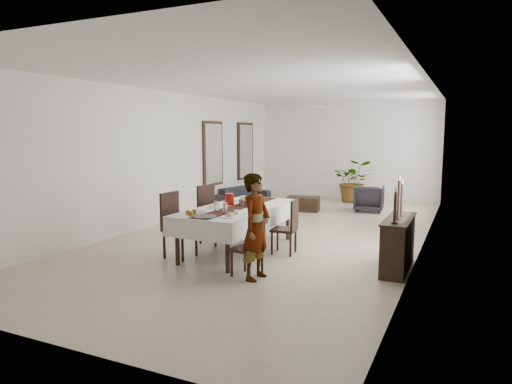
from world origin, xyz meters
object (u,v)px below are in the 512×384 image
object	(u,v)px
woman	(256,227)
sideboard_body	(398,245)
sofa	(243,196)
dining_table_top	(238,209)
red_pitcher	(230,199)

from	to	relation	value
woman	sideboard_body	bearing A→B (deg)	-49.37
woman	sofa	bearing A→B (deg)	32.40
sofa	sideboard_body	bearing A→B (deg)	-120.37
woman	sofa	world-z (taller)	woman
dining_table_top	woman	bearing A→B (deg)	-52.39
red_pitcher	woman	xyz separation A→B (m)	(1.26, -1.51, -0.14)
red_pitcher	sideboard_body	world-z (taller)	red_pitcher
sofa	red_pitcher	bearing A→B (deg)	-143.52
dining_table_top	red_pitcher	distance (m)	0.35
red_pitcher	sofa	size ratio (longest dim) A/B	0.12
dining_table_top	sofa	bearing A→B (deg)	116.86
red_pitcher	sideboard_body	xyz separation A→B (m)	(3.13, -0.12, -0.53)
dining_table_top	sideboard_body	world-z (taller)	dining_table_top
dining_table_top	woman	world-z (taller)	woman
dining_table_top	sideboard_body	size ratio (longest dim) A/B	1.93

